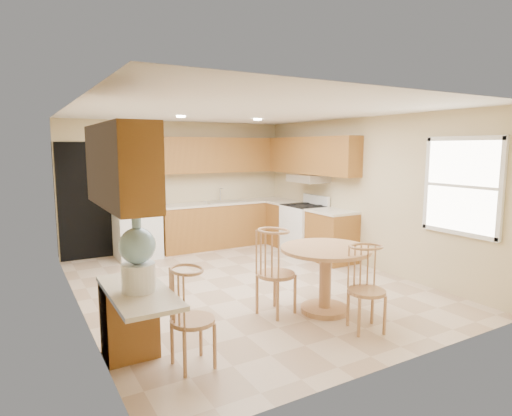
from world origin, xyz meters
TOP-DOWN VIEW (x-y plane):
  - floor at (0.00, 0.00)m, footprint 5.50×5.50m
  - ceiling at (0.00, 0.00)m, footprint 4.50×5.50m
  - wall_back at (0.00, 2.75)m, footprint 4.50×0.02m
  - wall_front at (0.00, -2.75)m, footprint 4.50×0.02m
  - wall_left at (-2.25, 0.00)m, footprint 0.02×5.50m
  - wall_right at (2.25, 0.00)m, footprint 0.02×5.50m
  - doorway at (-1.75, 2.73)m, footprint 0.90×0.02m
  - base_cab_back at (0.88, 2.45)m, footprint 2.75×0.60m
  - counter_back at (0.88, 2.45)m, footprint 2.75×0.63m
  - base_cab_right_a at (1.95, 1.85)m, footprint 0.60×0.59m
  - counter_right_a at (1.95, 1.85)m, footprint 0.63×0.59m
  - base_cab_right_b at (1.95, 0.40)m, footprint 0.60×0.80m
  - counter_right_b at (1.95, 0.40)m, footprint 0.63×0.80m
  - upper_cab_back at (0.88, 2.58)m, footprint 2.75×0.33m
  - upper_cab_right at (2.08, 1.21)m, footprint 0.33×2.42m
  - upper_cab_left at (-2.08, -1.60)m, footprint 0.33×1.40m
  - sink at (0.85, 2.45)m, footprint 0.78×0.44m
  - range_hood at (2.00, 1.18)m, footprint 0.50×0.76m
  - desk_pedestal at (-2.00, -1.32)m, footprint 0.48×0.42m
  - desk_top at (-2.00, -1.70)m, footprint 0.50×1.20m
  - window at (2.23, -1.85)m, footprint 0.06×1.12m
  - can_light_a at (-0.50, 1.20)m, footprint 0.14×0.14m
  - can_light_b at (0.90, 1.20)m, footprint 0.14×0.14m
  - refrigerator at (-0.95, 2.40)m, footprint 0.76×0.74m
  - stove at (1.92, 1.18)m, footprint 0.65×0.76m
  - dining_table at (0.34, -1.40)m, footprint 1.09×1.09m
  - chair_table_a at (-0.21, -1.24)m, footprint 0.46×0.59m
  - chair_table_b at (0.39, -2.13)m, footprint 0.41×0.45m
  - chair_desk at (-1.55, -1.92)m, footprint 0.41×0.53m
  - water_crock at (-2.00, -1.74)m, footprint 0.31×0.31m

SIDE VIEW (x-z plane):
  - floor at x=0.00m, z-range 0.00..0.00m
  - desk_pedestal at x=-2.00m, z-range 0.00..0.72m
  - base_cab_back at x=0.88m, z-range 0.00..0.87m
  - base_cab_right_a at x=1.95m, z-range 0.00..0.87m
  - base_cab_right_b at x=1.95m, z-range 0.00..0.87m
  - stove at x=1.92m, z-range -0.08..1.01m
  - dining_table at x=0.34m, z-range 0.12..0.93m
  - chair_desk at x=-1.55m, z-range 0.10..1.03m
  - chair_table_b at x=0.39m, z-range 0.10..1.04m
  - chair_table_a at x=-0.21m, z-range 0.11..1.15m
  - desk_top at x=-2.00m, z-range 0.73..0.77m
  - refrigerator at x=-0.95m, z-range 0.00..1.72m
  - counter_back at x=0.88m, z-range 0.87..0.91m
  - counter_right_a at x=1.95m, z-range 0.87..0.91m
  - counter_right_b at x=1.95m, z-range 0.87..0.91m
  - sink at x=0.85m, z-range 0.91..0.92m
  - doorway at x=-1.75m, z-range 0.00..2.10m
  - water_crock at x=-2.00m, z-range 0.74..1.39m
  - wall_back at x=0.00m, z-range 0.00..2.50m
  - wall_front at x=0.00m, z-range 0.00..2.50m
  - wall_left at x=-2.25m, z-range 0.00..2.50m
  - wall_right at x=2.25m, z-range 0.00..2.50m
  - range_hood at x=2.00m, z-range 1.35..1.49m
  - window at x=2.23m, z-range 0.85..2.15m
  - upper_cab_back at x=0.88m, z-range 1.50..2.20m
  - upper_cab_right at x=2.08m, z-range 1.50..2.20m
  - upper_cab_left at x=-2.08m, z-range 1.50..2.20m
  - can_light_a at x=-0.50m, z-range 2.48..2.49m
  - can_light_b at x=0.90m, z-range 2.48..2.49m
  - ceiling at x=0.00m, z-range 2.49..2.51m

